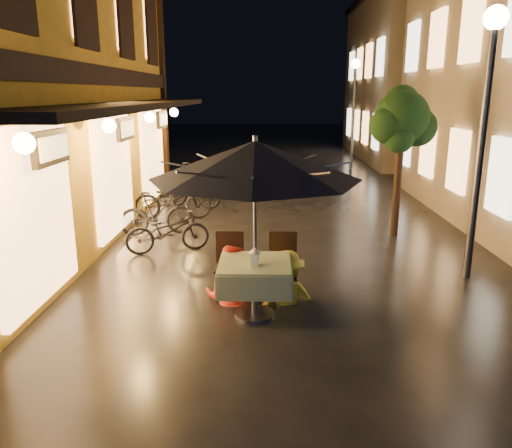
{
  "coord_description": "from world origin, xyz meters",
  "views": [
    {
      "loc": [
        -0.35,
        -5.92,
        2.98
      ],
      "look_at": [
        -0.5,
        1.03,
        1.15
      ],
      "focal_mm": 35.0,
      "sensor_mm": 36.0,
      "label": 1
    }
  ],
  "objects_px": {
    "cafe_table": "(255,275)",
    "bicycle_0": "(168,231)",
    "streetlamp_near": "(487,97)",
    "person_yellow": "(287,252)",
    "patio_umbrella": "(255,160)",
    "person_orange": "(230,247)",
    "table_lantern": "(255,256)"
  },
  "relations": [
    {
      "from": "cafe_table",
      "to": "bicycle_0",
      "type": "height_order",
      "value": "bicycle_0"
    },
    {
      "from": "streetlamp_near",
      "to": "cafe_table",
      "type": "xyz_separation_m",
      "value": [
        -3.5,
        -1.57,
        -2.33
      ]
    },
    {
      "from": "streetlamp_near",
      "to": "person_yellow",
      "type": "distance_m",
      "value": 3.89
    },
    {
      "from": "person_yellow",
      "to": "patio_umbrella",
      "type": "bearing_deg",
      "value": 30.74
    },
    {
      "from": "cafe_table",
      "to": "bicycle_0",
      "type": "relative_size",
      "value": 0.62
    },
    {
      "from": "person_orange",
      "to": "patio_umbrella",
      "type": "bearing_deg",
      "value": 135.48
    },
    {
      "from": "streetlamp_near",
      "to": "cafe_table",
      "type": "height_order",
      "value": "streetlamp_near"
    },
    {
      "from": "patio_umbrella",
      "to": "table_lantern",
      "type": "height_order",
      "value": "patio_umbrella"
    },
    {
      "from": "person_yellow",
      "to": "person_orange",
      "type": "bearing_deg",
      "value": -21.37
    },
    {
      "from": "cafe_table",
      "to": "person_orange",
      "type": "distance_m",
      "value": 0.71
    },
    {
      "from": "patio_umbrella",
      "to": "table_lantern",
      "type": "bearing_deg",
      "value": -90.0
    },
    {
      "from": "person_orange",
      "to": "bicycle_0",
      "type": "relative_size",
      "value": 1.02
    },
    {
      "from": "table_lantern",
      "to": "cafe_table",
      "type": "bearing_deg",
      "value": 90.0
    },
    {
      "from": "cafe_table",
      "to": "person_yellow",
      "type": "distance_m",
      "value": 0.69
    },
    {
      "from": "streetlamp_near",
      "to": "patio_umbrella",
      "type": "bearing_deg",
      "value": -155.9
    },
    {
      "from": "patio_umbrella",
      "to": "person_yellow",
      "type": "bearing_deg",
      "value": 48.9
    },
    {
      "from": "cafe_table",
      "to": "patio_umbrella",
      "type": "height_order",
      "value": "patio_umbrella"
    },
    {
      "from": "patio_umbrella",
      "to": "streetlamp_near",
      "type": "bearing_deg",
      "value": 24.1
    },
    {
      "from": "person_yellow",
      "to": "table_lantern",
      "type": "bearing_deg",
      "value": 37.78
    },
    {
      "from": "streetlamp_near",
      "to": "bicycle_0",
      "type": "relative_size",
      "value": 2.64
    },
    {
      "from": "patio_umbrella",
      "to": "person_yellow",
      "type": "height_order",
      "value": "patio_umbrella"
    },
    {
      "from": "cafe_table",
      "to": "person_yellow",
      "type": "bearing_deg",
      "value": 48.9
    },
    {
      "from": "person_orange",
      "to": "person_yellow",
      "type": "distance_m",
      "value": 0.83
    },
    {
      "from": "bicycle_0",
      "to": "patio_umbrella",
      "type": "bearing_deg",
      "value": -167.9
    },
    {
      "from": "streetlamp_near",
      "to": "patio_umbrella",
      "type": "relative_size",
      "value": 1.52
    },
    {
      "from": "cafe_table",
      "to": "table_lantern",
      "type": "bearing_deg",
      "value": -90.0
    },
    {
      "from": "streetlamp_near",
      "to": "bicycle_0",
      "type": "height_order",
      "value": "streetlamp_near"
    },
    {
      "from": "cafe_table",
      "to": "person_yellow",
      "type": "height_order",
      "value": "person_yellow"
    },
    {
      "from": "patio_umbrella",
      "to": "bicycle_0",
      "type": "xyz_separation_m",
      "value": [
        -1.74,
        2.8,
        -1.73
      ]
    },
    {
      "from": "person_yellow",
      "to": "bicycle_0",
      "type": "bearing_deg",
      "value": -64.52
    },
    {
      "from": "table_lantern",
      "to": "person_yellow",
      "type": "relative_size",
      "value": 0.17
    },
    {
      "from": "streetlamp_near",
      "to": "patio_umbrella",
      "type": "distance_m",
      "value": 3.91
    }
  ]
}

